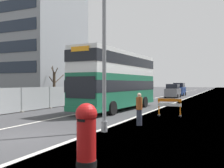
{
  "coord_description": "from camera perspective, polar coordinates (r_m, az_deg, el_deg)",
  "views": [
    {
      "loc": [
        7.87,
        -7.82,
        2.26
      ],
      "look_at": [
        0.83,
        7.54,
        2.2
      ],
      "focal_mm": 40.72,
      "sensor_mm": 36.0,
      "label": 1
    }
  ],
  "objects": [
    {
      "name": "construction_site_fence",
      "position": [
        29.05,
        -5.5,
        -2.4
      ],
      "size": [
        0.44,
        27.4,
        1.97
      ],
      "color": "#A8AAAD",
      "rests_on": "ground"
    },
    {
      "name": "ground",
      "position": [
        11.03,
        -17.96,
        -11.87
      ],
      "size": [
        140.0,
        280.0,
        0.1
      ],
      "color": "#38383A"
    },
    {
      "name": "car_receding_mid",
      "position": [
        40.79,
        13.52,
        -1.58
      ],
      "size": [
        2.07,
        4.01,
        2.13
      ],
      "color": "slate",
      "rests_on": "ground"
    },
    {
      "name": "pedestrian_at_kerb",
      "position": [
        13.67,
        6.13,
        -5.62
      ],
      "size": [
        0.34,
        0.34,
        1.73
      ],
      "color": "#2D3342",
      "rests_on": "ground"
    },
    {
      "name": "bare_tree_far_verge_far",
      "position": [
        66.82,
        3.81,
        0.28
      ],
      "size": [
        2.89,
        2.54,
        4.93
      ],
      "color": "#4C3D2D",
      "rests_on": "ground"
    },
    {
      "name": "double_decker_bus",
      "position": [
        21.45,
        1.32,
        1.02
      ],
      "size": [
        3.2,
        11.36,
        4.82
      ],
      "color": "#196042",
      "rests_on": "ground"
    },
    {
      "name": "roadworks_barrier",
      "position": [
        17.88,
        12.77,
        -4.64
      ],
      "size": [
        1.61,
        0.55,
        1.19
      ],
      "color": "orange",
      "rests_on": "ground"
    },
    {
      "name": "car_receding_far",
      "position": [
        47.38,
        14.83,
        -1.24
      ],
      "size": [
        2.03,
        4.09,
        2.3
      ],
      "color": "navy",
      "rests_on": "ground"
    },
    {
      "name": "lamppost_foreground",
      "position": [
        11.85,
        -1.76,
        8.79
      ],
      "size": [
        0.29,
        0.7,
        8.52
      ],
      "color": "gray",
      "rests_on": "ground"
    },
    {
      "name": "bare_tree_far_verge_near",
      "position": [
        39.63,
        -12.83,
        0.18
      ],
      "size": [
        1.92,
        3.23,
        4.78
      ],
      "color": "#4C3D2D",
      "rests_on": "ground"
    },
    {
      "name": "car_oncoming_near",
      "position": [
        36.0,
        5.5,
        -1.67
      ],
      "size": [
        2.09,
        3.99,
        2.33
      ],
      "color": "slate",
      "rests_on": "ground"
    },
    {
      "name": "red_pillar_postbox",
      "position": [
        6.99,
        -5.78,
        -10.63
      ],
      "size": [
        0.59,
        0.59,
        1.72
      ],
      "color": "black",
      "rests_on": "ground"
    },
    {
      "name": "bare_tree_far_verge_mid",
      "position": [
        62.58,
        4.52,
        0.23
      ],
      "size": [
        2.46,
        3.04,
        4.82
      ],
      "color": "#4C3D2D",
      "rests_on": "ground"
    },
    {
      "name": "backdrop_office_block",
      "position": [
        53.92,
        -20.54,
        11.85
      ],
      "size": [
        23.61,
        14.43,
        26.32
      ],
      "color": "gray",
      "rests_on": "ground"
    }
  ]
}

